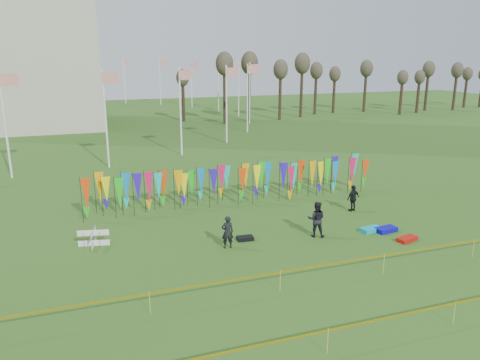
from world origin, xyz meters
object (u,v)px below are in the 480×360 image
object	(u,v)px
person_mid	(316,219)
kite_bag_turquoise	(371,229)
kite_bag_blue	(386,230)
kite_bag_black	(245,238)
box_kite	(94,238)
person_left	(227,232)
person_right	(353,198)
kite_bag_red	(407,239)

from	to	relation	value
person_mid	kite_bag_turquoise	bearing A→B (deg)	-158.09
kite_bag_blue	kite_bag_black	bearing A→B (deg)	169.40
box_kite	person_left	size ratio (longest dim) A/B	0.53
box_kite	person_left	distance (m)	6.59
kite_bag_blue	person_left	bearing A→B (deg)	174.95
kite_bag_turquoise	kite_bag_blue	xyz separation A→B (m)	(0.74, -0.29, 0.01)
person_mid	person_right	world-z (taller)	person_mid
kite_bag_red	box_kite	bearing A→B (deg)	163.12
box_kite	kite_bag_red	size ratio (longest dim) A/B	0.76
person_left	kite_bag_blue	world-z (taller)	person_left
person_mid	kite_bag_turquoise	distance (m)	3.22
kite_bag_blue	person_right	bearing A→B (deg)	87.13
kite_bag_turquoise	kite_bag_blue	distance (m)	0.80
kite_bag_blue	kite_bag_black	size ratio (longest dim) A/B	1.39
kite_bag_turquoise	person_left	bearing A→B (deg)	176.55
person_left	kite_bag_blue	distance (m)	8.67
person_right	kite_bag_blue	distance (m)	3.60
kite_bag_turquoise	kite_bag_black	xyz separation A→B (m)	(-6.72, 1.11, -0.02)
kite_bag_blue	kite_bag_red	distance (m)	1.45
kite_bag_turquoise	person_mid	bearing A→B (deg)	172.99
kite_bag_black	person_left	bearing A→B (deg)	-150.89
person_left	person_right	distance (m)	9.21
box_kite	kite_bag_turquoise	xyz separation A→B (m)	(14.00, -2.83, -0.31)
person_left	person_mid	size ratio (longest dim) A/B	0.87
person_right	kite_bag_turquoise	size ratio (longest dim) A/B	1.39
person_mid	kite_bag_red	distance (m)	4.65
person_right	kite_bag_red	size ratio (longest dim) A/B	1.42
person_left	kite_bag_red	bearing A→B (deg)	171.51
kite_bag_blue	kite_bag_red	bearing A→B (deg)	-80.82
person_left	person_mid	distance (m)	4.78
person_right	kite_bag_black	world-z (taller)	person_right
kite_bag_red	kite_bag_blue	bearing A→B (deg)	99.18
person_right	kite_bag_turquoise	xyz separation A→B (m)	(-0.92, -3.24, -0.69)
box_kite	person_mid	bearing A→B (deg)	-12.66
person_right	box_kite	bearing A→B (deg)	-12.35
box_kite	person_mid	distance (m)	11.20
person_right	kite_bag_black	bearing A→B (deg)	1.65
person_right	kite_bag_red	bearing A→B (deg)	76.71
person_mid	box_kite	bearing A→B (deg)	16.26
kite_bag_blue	kite_bag_red	size ratio (longest dim) A/B	1.02
person_mid	kite_bag_black	distance (m)	3.80
person_mid	kite_bag_blue	bearing A→B (deg)	-160.95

